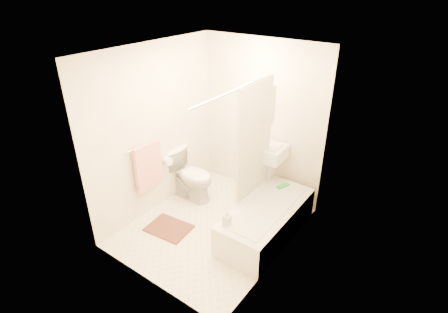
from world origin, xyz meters
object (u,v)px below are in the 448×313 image
Objects in this scene: toilet at (190,175)px; bath_mat at (169,228)px; soap_bottle at (227,218)px; sink at (266,171)px; bathtub at (266,221)px.

toilet is 0.93m from bath_mat.
soap_bottle is at bearing 6.30° from bath_mat.
sink is 1.63m from bath_mat.
soap_bottle is (-0.22, -0.60, 0.32)m from bathtub.
bathtub is at bearing 69.39° from soap_bottle.
sink is (1.00, 0.57, 0.14)m from toilet.
bathtub is at bearing -94.06° from toilet.
toilet is 1.39m from soap_bottle.
toilet is at bearing 175.89° from bathtub.
bath_mat is (0.28, -0.80, -0.38)m from toilet.
sink is at bearing 62.11° from bath_mat.
sink reaches higher than toilet.
toilet reaches higher than bath_mat.
bath_mat is 2.95× the size of soap_bottle.
sink is at bearing -60.32° from toilet.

